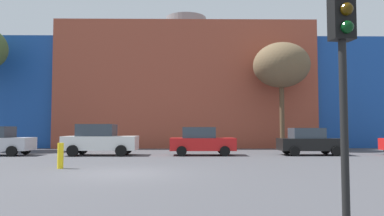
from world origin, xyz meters
The scene contains 8 objects.
ground_plane centered at (0.00, 0.00, 0.00)m, with size 200.00×200.00×0.00m, color #47474C.
building_backdrop centered at (2.26, 21.92, 5.18)m, with size 34.56×12.36×12.65m.
parked_car_1 centered at (-2.92, 8.66, 0.94)m, with size 4.37×2.14×1.89m.
parked_car_2 centered at (3.27, 8.66, 0.85)m, with size 3.95×1.94×1.71m.
parked_car_3 centered at (9.88, 8.66, 0.83)m, with size 3.83×1.88×1.66m.
traffic_light_near_right centered at (4.84, -7.66, 2.88)m, with size 0.39×0.38×3.91m.
bare_tree_1 centered at (9.60, 13.83, 6.44)m, with size 4.30×4.30×8.20m.
bollard_yellow_0 centered at (-2.77, 1.54, 0.52)m, with size 0.24×0.24×1.04m, color yellow.
Camera 1 is at (2.41, -13.12, 1.63)m, focal length 33.32 mm.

